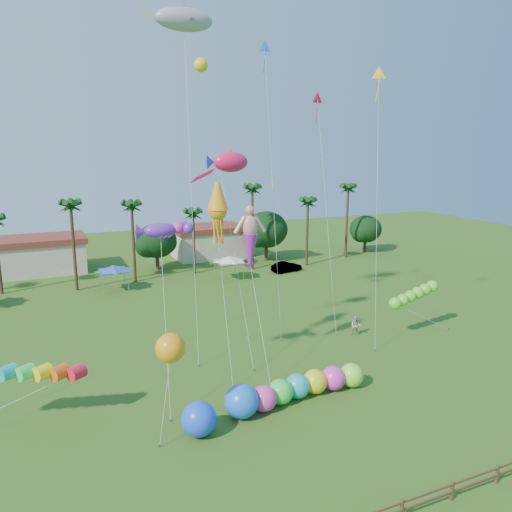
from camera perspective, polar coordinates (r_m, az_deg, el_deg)
name	(u,v)px	position (r m, az deg, el deg)	size (l,w,h in m)	color
ground	(329,448)	(30.18, 8.39, -20.85)	(160.00, 160.00, 0.00)	#285116
tree_line	(177,239)	(68.47, -9.03, 1.95)	(69.46, 8.91, 11.00)	#3A2819
buildings_row	(120,251)	(73.33, -15.24, 0.54)	(35.00, 7.00, 4.00)	beige
tent_row	(114,269)	(59.54, -15.90, -1.44)	(31.00, 4.00, 0.60)	white
fence	(402,507)	(25.97, 16.36, -25.83)	(36.12, 0.12, 1.00)	brown
car_b	(286,267)	(67.16, 3.50, -1.24)	(1.48, 4.23, 1.39)	#4C4C54
spectator_b	(356,326)	(45.61, 11.33, -7.83)	(0.89, 0.69, 1.83)	#A5A28A
caterpillar_inflatable	(292,389)	(34.00, 4.11, -14.91)	(10.60, 2.82, 2.15)	#EE3EA8
blue_ball	(199,419)	(30.58, -6.55, -18.02)	(2.08, 2.08, 2.08)	#1B4FFB
rainbow_tube	(47,377)	(32.76, -22.75, -12.68)	(9.62, 3.42, 3.59)	red
green_worm	(395,303)	(45.08, 15.60, -5.25)	(9.00, 2.77, 3.83)	#64D42F
orange_ball_kite	(170,348)	(28.23, -9.77, -10.33)	(2.08, 2.08, 6.50)	orange
merman_kite	(250,242)	(36.12, -0.70, 1.61)	(2.04, 4.98, 11.98)	tan
fish_kite	(231,162)	(39.61, -2.91, 10.67)	(4.45, 6.55, 16.20)	#DE1853
shark_kite	(184,20)	(42.69, -8.24, 25.17)	(6.55, 7.71, 27.13)	#90969E
squid_kite	(218,211)	(36.66, -4.39, 5.16)	(1.89, 5.67, 14.07)	orange
lobster_kite	(160,231)	(33.45, -10.88, 2.87)	(4.21, 6.45, 11.81)	#6925BA
delta_kite_red	(318,103)	(46.10, 7.08, 16.97)	(1.29, 4.51, 21.22)	red
delta_kite_yellow	(379,79)	(43.88, 13.85, 19.03)	(2.45, 4.14, 22.83)	yellow
delta_kite_blue	(265,55)	(45.25, 1.03, 22.03)	(1.19, 4.77, 25.21)	blue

